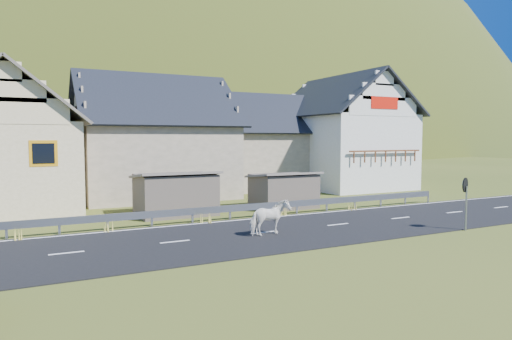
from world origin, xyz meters
TOP-DOWN VIEW (x-y plane):
  - ground at (0.00, 0.00)m, footprint 160.00×160.00m
  - road at (0.00, 0.00)m, footprint 60.00×7.00m
  - lane_markings at (0.00, 0.00)m, footprint 60.00×6.60m
  - guardrail at (-0.00, 3.68)m, footprint 28.10×0.09m
  - shed_left at (-2.00, 6.50)m, footprint 4.30×3.30m
  - shed_right at (4.50, 6.00)m, footprint 3.80×2.90m
  - house_cream at (-10.00, 12.00)m, footprint 7.80×9.80m
  - house_stone_a at (-1.00, 15.00)m, footprint 10.80×9.80m
  - house_stone_b at (9.00, 17.00)m, footprint 9.80×8.80m
  - house_white at (15.00, 14.00)m, footprint 8.80×10.80m
  - mountain at (5.00, 180.00)m, footprint 440.00×280.00m
  - horse at (-0.02, -0.59)m, footprint 1.04×1.86m
  - traffic_mirror at (8.37, -3.53)m, footprint 0.64×0.30m

SIDE VIEW (x-z plane):
  - mountain at x=5.00m, z-range -150.00..110.00m
  - ground at x=0.00m, z-range 0.00..0.00m
  - road at x=0.00m, z-range 0.00..0.04m
  - lane_markings at x=0.00m, z-range 0.04..0.05m
  - guardrail at x=0.00m, z-range 0.19..0.94m
  - horse at x=-0.02m, z-range 0.04..1.53m
  - shed_right at x=4.50m, z-range -0.10..2.10m
  - shed_left at x=-2.00m, z-range -0.10..2.30m
  - traffic_mirror at x=8.37m, z-range 0.56..2.95m
  - house_stone_b at x=9.00m, z-range 0.19..8.29m
  - house_cream at x=-10.00m, z-range 0.21..8.51m
  - house_stone_a at x=-1.00m, z-range 0.18..9.08m
  - house_white at x=15.00m, z-range 0.21..9.91m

